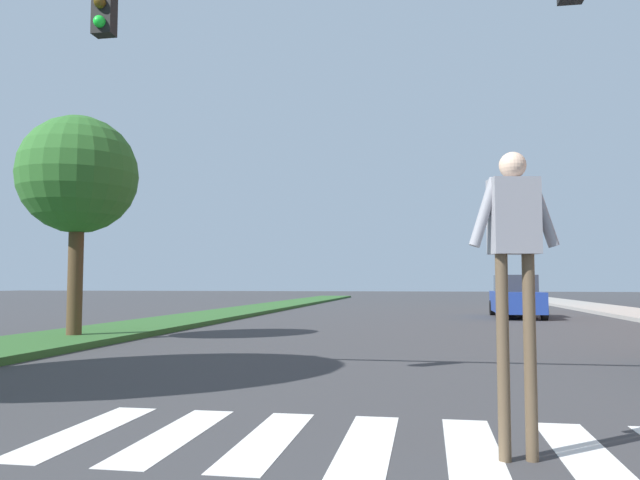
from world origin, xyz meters
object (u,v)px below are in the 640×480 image
(pedestrian_performer, at_px, (514,253))
(traffic_light_gantry, at_px, (110,55))
(sedan_midblock, at_px, (516,298))
(tree_mid, at_px, (78,176))

(pedestrian_performer, bearing_deg, traffic_light_gantry, 155.32)
(sedan_midblock, bearing_deg, tree_mid, -134.38)
(tree_mid, bearing_deg, pedestrian_performer, -43.61)
(pedestrian_performer, bearing_deg, sedan_midblock, 82.32)
(tree_mid, height_order, traffic_light_gantry, traffic_light_gantry)
(tree_mid, distance_m, pedestrian_performer, 12.91)
(tree_mid, relative_size, traffic_light_gantry, 0.50)
(traffic_light_gantry, distance_m, pedestrian_performer, 5.98)
(traffic_light_gantry, relative_size, sedan_midblock, 2.40)
(tree_mid, bearing_deg, traffic_light_gantry, -56.24)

